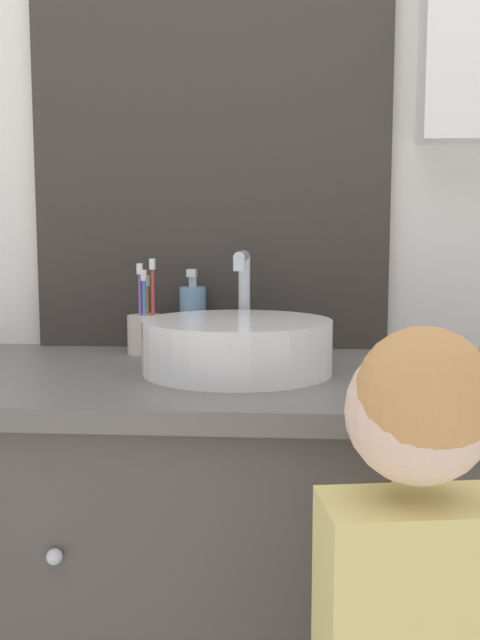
{
  "coord_description": "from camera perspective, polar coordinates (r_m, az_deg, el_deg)",
  "views": [
    {
      "loc": [
        0.01,
        -0.95,
        1.03
      ],
      "look_at": [
        -0.07,
        0.25,
        0.89
      ],
      "focal_mm": 40.0,
      "sensor_mm": 36.0,
      "label": 1
    }
  ],
  "objects": [
    {
      "name": "vanity_counter",
      "position": [
        1.41,
        3.32,
        -20.05
      ],
      "size": [
        1.46,
        0.59,
        0.79
      ],
      "color": "#4C4742",
      "rests_on": "ground_plane"
    },
    {
      "name": "toothbrush_holder",
      "position": [
        1.49,
        -7.51,
        -0.88
      ],
      "size": [
        0.08,
        0.08,
        0.2
      ],
      "color": "beige",
      "rests_on": "vanity_counter"
    },
    {
      "name": "soap_dispenser",
      "position": [
        1.51,
        -3.79,
        0.22
      ],
      "size": [
        0.06,
        0.06,
        0.17
      ],
      "color": "#6B93B2",
      "rests_on": "vanity_counter"
    },
    {
      "name": "sink_basin",
      "position": [
        1.28,
        -0.15,
        -1.92
      ],
      "size": [
        0.34,
        0.39,
        0.21
      ],
      "color": "white",
      "rests_on": "vanity_counter"
    },
    {
      "name": "wall_back",
      "position": [
        1.59,
        4.66,
        15.48
      ],
      "size": [
        3.2,
        0.18,
        2.5
      ],
      "color": "silver",
      "rests_on": "ground_plane"
    }
  ]
}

